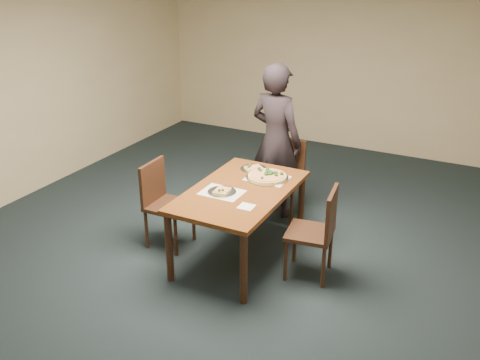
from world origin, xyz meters
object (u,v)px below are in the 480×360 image
at_px(slice_plate_far, 253,168).
at_px(diner, 276,140).
at_px(chair_left, 163,199).
at_px(chair_right, 318,228).
at_px(chair_far, 284,174).
at_px(slice_plate_near, 222,191).
at_px(pizza_pan, 267,176).
at_px(dining_table, 240,198).

bearing_deg(slice_plate_far, diner, 89.48).
height_order(chair_left, chair_right, same).
height_order(chair_far, chair_right, same).
relative_size(chair_far, chair_right, 1.00).
bearing_deg(diner, slice_plate_near, 101.56).
relative_size(chair_right, pizza_pan, 2.08).
distance_m(dining_table, diner, 1.14).
bearing_deg(slice_plate_far, pizza_pan, -32.98).
xyz_separation_m(chair_left, chair_right, (1.66, 0.13, 0.00)).
xyz_separation_m(chair_far, pizza_pan, (0.10, -0.71, 0.26)).
distance_m(dining_table, chair_far, 1.09).
distance_m(dining_table, slice_plate_far, 0.55).
relative_size(chair_left, pizza_pan, 2.08).
xyz_separation_m(dining_table, diner, (-0.11, 1.11, 0.24)).
bearing_deg(diner, chair_left, 71.34).
relative_size(chair_left, chair_right, 1.00).
distance_m(chair_left, pizza_pan, 1.12).
relative_size(dining_table, slice_plate_far, 5.36).
bearing_deg(slice_plate_near, chair_left, 178.06).
bearing_deg(chair_left, chair_right, -86.80).
bearing_deg(slice_plate_far, chair_right, -29.16).
height_order(chair_right, diner, diner).
relative_size(chair_far, slice_plate_far, 3.25).
bearing_deg(dining_table, chair_right, 0.81).
bearing_deg(chair_right, chair_left, -93.34).
xyz_separation_m(dining_table, chair_far, (0.02, 1.08, -0.14)).
xyz_separation_m(chair_right, diner, (-0.92, 1.10, 0.38)).
xyz_separation_m(chair_far, diner, (-0.13, 0.03, 0.38)).
height_order(chair_far, slice_plate_far, chair_far).
height_order(dining_table, chair_left, chair_left).
relative_size(pizza_pan, slice_plate_far, 1.56).
bearing_deg(chair_far, chair_right, -57.61).
bearing_deg(dining_table, chair_far, 88.74).
distance_m(chair_far, slice_plate_near, 1.26).
xyz_separation_m(chair_left, slice_plate_far, (0.74, 0.65, 0.25)).
bearing_deg(diner, dining_table, 107.70).
bearing_deg(pizza_pan, dining_table, -108.08).
distance_m(chair_far, chair_right, 1.33).
height_order(dining_table, pizza_pan, pizza_pan).
bearing_deg(chair_far, slice_plate_far, -107.73).
relative_size(chair_far, chair_left, 1.00).
height_order(chair_right, slice_plate_near, chair_right).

